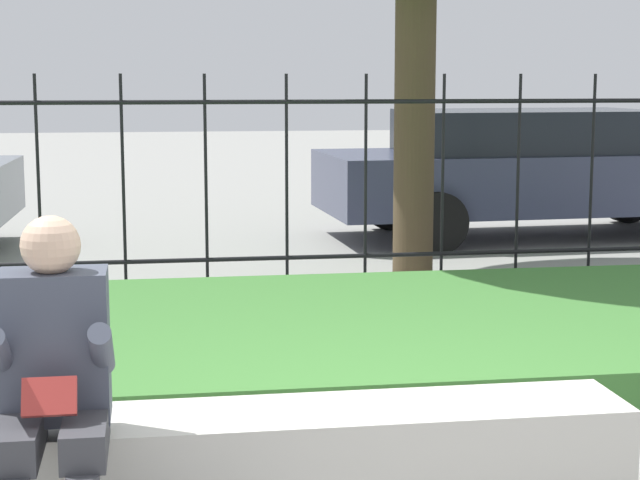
# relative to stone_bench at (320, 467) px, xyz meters

# --- Properties ---
(stone_bench) EXTENTS (2.44, 0.46, 0.42)m
(stone_bench) POSITION_rel_stone_bench_xyz_m (0.00, 0.00, 0.00)
(stone_bench) COLOR beige
(stone_bench) RESTS_ON ground_plane
(person_seated_reader) EXTENTS (0.42, 0.73, 1.22)m
(person_seated_reader) POSITION_rel_stone_bench_xyz_m (-0.98, -0.26, 0.47)
(person_seated_reader) COLOR black
(person_seated_reader) RESTS_ON ground_plane
(grass_berm) EXTENTS (8.62, 2.81, 0.30)m
(grass_berm) POSITION_rel_stone_bench_xyz_m (0.38, 2.11, -0.04)
(grass_berm) COLOR #3D7533
(grass_berm) RESTS_ON ground_plane
(iron_fence) EXTENTS (6.62, 0.03, 1.72)m
(iron_fence) POSITION_rel_stone_bench_xyz_m (0.38, 3.96, 0.71)
(iron_fence) COLOR black
(iron_fence) RESTS_ON ground_plane
(car_parked_right) EXTENTS (4.76, 2.07, 1.35)m
(car_parked_right) POSITION_rel_stone_bench_xyz_m (3.46, 6.91, 0.54)
(car_parked_right) COLOR #383D56
(car_parked_right) RESTS_ON ground_plane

